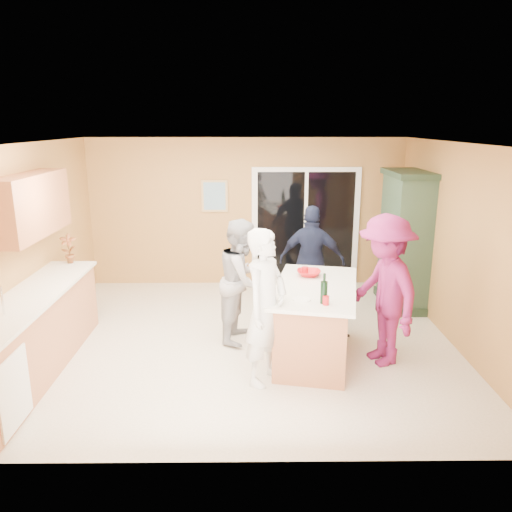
{
  "coord_description": "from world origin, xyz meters",
  "views": [
    {
      "loc": [
        0.09,
        -6.21,
        2.84
      ],
      "look_at": [
        0.15,
        0.1,
        1.15
      ],
      "focal_mm": 35.0,
      "sensor_mm": 36.0,
      "label": 1
    }
  ],
  "objects_px": {
    "green_hutch": "(405,242)",
    "woman_navy": "(312,261)",
    "woman_white": "(266,307)",
    "kitchen_island": "(314,324)",
    "woman_grey": "(242,280)",
    "woman_magenta": "(385,291)"
  },
  "relations": [
    {
      "from": "green_hutch",
      "to": "woman_navy",
      "type": "bearing_deg",
      "value": -166.29
    },
    {
      "from": "woman_white",
      "to": "woman_navy",
      "type": "xyz_separation_m",
      "value": [
        0.75,
        2.07,
        -0.05
      ]
    },
    {
      "from": "kitchen_island",
      "to": "green_hutch",
      "type": "relative_size",
      "value": 0.9
    },
    {
      "from": "woman_grey",
      "to": "woman_magenta",
      "type": "distance_m",
      "value": 1.84
    },
    {
      "from": "woman_white",
      "to": "woman_grey",
      "type": "xyz_separation_m",
      "value": [
        -0.28,
        1.16,
        -0.06
      ]
    },
    {
      "from": "green_hutch",
      "to": "woman_magenta",
      "type": "xyz_separation_m",
      "value": [
        -0.82,
        -1.97,
        -0.13
      ]
    },
    {
      "from": "green_hutch",
      "to": "woman_navy",
      "type": "relative_size",
      "value": 1.28
    },
    {
      "from": "woman_navy",
      "to": "woman_magenta",
      "type": "height_order",
      "value": "woman_magenta"
    },
    {
      "from": "woman_grey",
      "to": "woman_magenta",
      "type": "relative_size",
      "value": 0.9
    },
    {
      "from": "green_hutch",
      "to": "woman_magenta",
      "type": "distance_m",
      "value": 2.14
    },
    {
      "from": "green_hutch",
      "to": "woman_magenta",
      "type": "bearing_deg",
      "value": -112.63
    },
    {
      "from": "kitchen_island",
      "to": "woman_white",
      "type": "distance_m",
      "value": 0.97
    },
    {
      "from": "kitchen_island",
      "to": "woman_magenta",
      "type": "bearing_deg",
      "value": 2.08
    },
    {
      "from": "green_hutch",
      "to": "woman_grey",
      "type": "distance_m",
      "value": 2.83
    },
    {
      "from": "woman_white",
      "to": "woman_grey",
      "type": "relative_size",
      "value": 1.07
    },
    {
      "from": "woman_navy",
      "to": "kitchen_island",
      "type": "bearing_deg",
      "value": 97.42
    },
    {
      "from": "kitchen_island",
      "to": "green_hutch",
      "type": "distance_m",
      "value": 2.52
    },
    {
      "from": "green_hutch",
      "to": "woman_white",
      "type": "bearing_deg",
      "value": -132.75
    },
    {
      "from": "green_hutch",
      "to": "woman_navy",
      "type": "distance_m",
      "value": 1.55
    },
    {
      "from": "green_hutch",
      "to": "woman_grey",
      "type": "relative_size",
      "value": 1.3
    },
    {
      "from": "woman_navy",
      "to": "green_hutch",
      "type": "bearing_deg",
      "value": -153.75
    },
    {
      "from": "kitchen_island",
      "to": "woman_magenta",
      "type": "distance_m",
      "value": 0.94
    }
  ]
}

